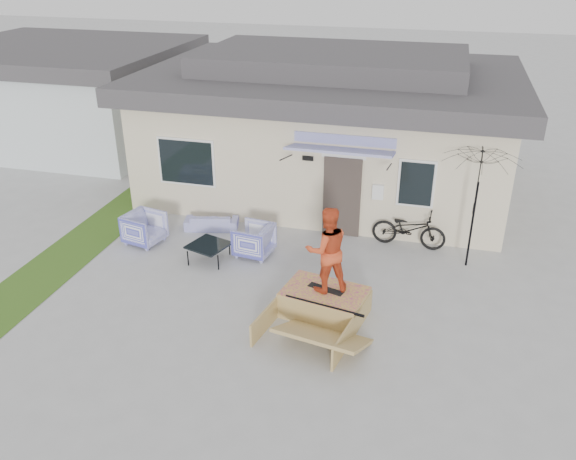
% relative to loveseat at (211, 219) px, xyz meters
% --- Properties ---
extents(ground, '(90.00, 90.00, 0.00)m').
position_rel_loveseat_xyz_m(ground, '(2.36, -3.92, -0.27)').
color(ground, '#A4A4A4').
rests_on(ground, ground).
extents(grass_strip, '(1.40, 8.00, 0.01)m').
position_rel_loveseat_xyz_m(grass_strip, '(-2.84, -1.92, -0.27)').
color(grass_strip, '#32571B').
rests_on(grass_strip, ground).
extents(house, '(10.80, 8.49, 4.10)m').
position_rel_loveseat_xyz_m(house, '(2.36, 4.07, 1.67)').
color(house, beige).
rests_on(house, ground).
extents(neighbor_house, '(8.60, 7.60, 3.50)m').
position_rel_loveseat_xyz_m(neighbor_house, '(-8.14, 6.08, 1.51)').
color(neighbor_house, silver).
rests_on(neighbor_house, ground).
extents(loveseat, '(1.45, 0.72, 0.55)m').
position_rel_loveseat_xyz_m(loveseat, '(0.00, 0.00, 0.00)').
color(loveseat, '#3B3CB5').
rests_on(loveseat, ground).
extents(armchair_left, '(0.97, 1.01, 0.88)m').
position_rel_loveseat_xyz_m(armchair_left, '(-1.32, -1.18, 0.17)').
color(armchair_left, '#3B3CB5').
rests_on(armchair_left, ground).
extents(armchair_right, '(0.88, 0.93, 0.86)m').
position_rel_loveseat_xyz_m(armchair_right, '(1.53, -1.08, 0.16)').
color(armchair_right, '#3B3CB5').
rests_on(armchair_right, ground).
extents(coffee_table, '(1.06, 1.06, 0.42)m').
position_rel_loveseat_xyz_m(coffee_table, '(0.58, -1.62, -0.06)').
color(coffee_table, black).
rests_on(coffee_table, ground).
extents(bicycle, '(1.85, 0.75, 1.16)m').
position_rel_loveseat_xyz_m(bicycle, '(5.10, 0.33, 0.31)').
color(bicycle, black).
rests_on(bicycle, ground).
extents(patio_umbrella, '(1.84, 1.71, 2.20)m').
position_rel_loveseat_xyz_m(patio_umbrella, '(6.52, -0.30, 1.48)').
color(patio_umbrella, black).
rests_on(patio_umbrella, ground).
extents(skate_ramp, '(2.00, 2.44, 0.54)m').
position_rel_loveseat_xyz_m(skate_ramp, '(3.69, -3.13, -0.00)').
color(skate_ramp, '#A98A4E').
rests_on(skate_ramp, ground).
extents(skateboard, '(0.78, 0.40, 0.05)m').
position_rel_loveseat_xyz_m(skateboard, '(3.70, -3.08, 0.29)').
color(skateboard, black).
rests_on(skateboard, skate_ramp).
extents(skater, '(1.08, 1.00, 1.79)m').
position_rel_loveseat_xyz_m(skater, '(3.70, -3.08, 1.21)').
color(skater, '#D44822').
rests_on(skater, skateboard).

